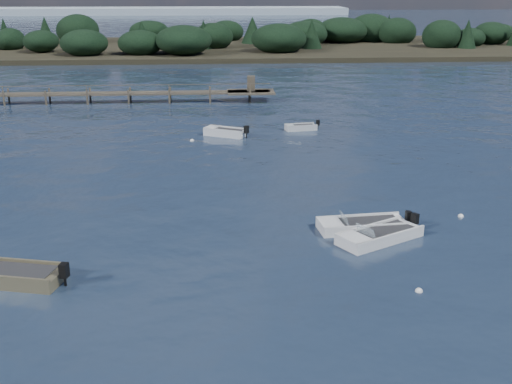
{
  "coord_description": "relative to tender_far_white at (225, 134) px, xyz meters",
  "views": [
    {
      "loc": [
        -0.04,
        -20.48,
        12.5
      ],
      "look_at": [
        2.27,
        14.0,
        1.0
      ],
      "focal_mm": 45.0,
      "sensor_mm": 36.0,
      "label": 1
    }
  ],
  "objects": [
    {
      "name": "buoy_b",
      "position": [
        7.55,
        -28.83,
        -0.19
      ],
      "size": [
        0.32,
        0.32,
        0.32
      ],
      "primitive_type": "sphere",
      "color": "white",
      "rests_on": "ground"
    },
    {
      "name": "buoy_e",
      "position": [
        -2.74,
        -1.62,
        -0.19
      ],
      "size": [
        0.32,
        0.32,
        0.32
      ],
      "primitive_type": "sphere",
      "color": "white",
      "rests_on": "ground"
    },
    {
      "name": "far_headland",
      "position": [
        24.11,
        67.88,
        1.78
      ],
      "size": [
        190.0,
        40.0,
        5.8
      ],
      "color": "black",
      "rests_on": "ground"
    },
    {
      "name": "dinghy_mid_grey",
      "position": [
        -10.02,
        -26.65,
        -0.01
      ],
      "size": [
        5.36,
        2.95,
        1.33
      ],
      "color": "brown",
      "rests_on": "ground"
    },
    {
      "name": "dinghy_mid_white_b",
      "position": [
        7.27,
        -23.22,
        -0.03
      ],
      "size": [
        4.78,
        3.75,
        1.22
      ],
      "color": "silver",
      "rests_on": "ground"
    },
    {
      "name": "ground",
      "position": [
        -0.89,
        27.88,
        -0.19
      ],
      "size": [
        400.0,
        400.0,
        0.0
      ],
      "primitive_type": "plane",
      "color": "#162235",
      "rests_on": "ground"
    },
    {
      "name": "tender_far_grey_b",
      "position": [
        6.63,
        1.74,
        -0.04
      ],
      "size": [
        3.09,
        1.52,
        1.04
      ],
      "color": "#B8BEC0",
      "rests_on": "ground"
    },
    {
      "name": "dinghy_mid_white_a",
      "position": [
        6.72,
        -21.71,
        -0.04
      ],
      "size": [
        5.03,
        2.17,
        1.16
      ],
      "color": "silver",
      "rests_on": "ground"
    },
    {
      "name": "buoy_d",
      "position": [
        12.62,
        -20.19,
        -0.19
      ],
      "size": [
        0.32,
        0.32,
        0.32
      ],
      "primitive_type": "sphere",
      "color": "white",
      "rests_on": "ground"
    },
    {
      "name": "tender_far_white",
      "position": [
        0.0,
        0.0,
        0.0
      ],
      "size": [
        3.82,
        2.82,
        1.32
      ],
      "color": "silver",
      "rests_on": "ground"
    },
    {
      "name": "jetty",
      "position": [
        -22.63,
        15.87,
        0.8
      ],
      "size": [
        64.5,
        3.2,
        3.4
      ],
      "color": "#4D4538",
      "rests_on": "ground"
    }
  ]
}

